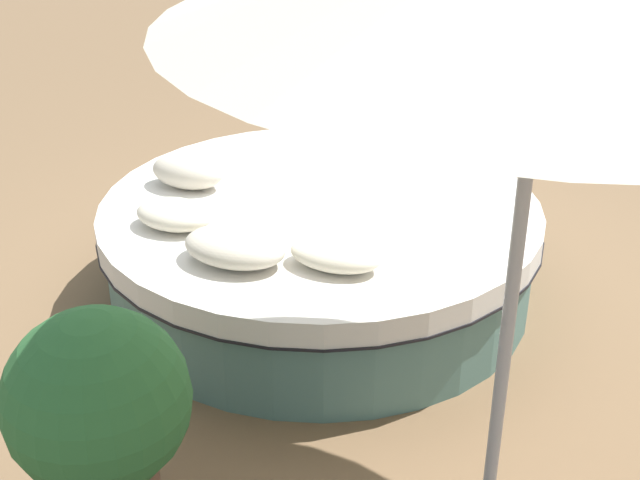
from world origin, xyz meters
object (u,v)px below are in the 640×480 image
(throw_pillow_1, at_px, (174,214))
(throw_pillow_2, at_px, (235,247))
(throw_pillow_0, at_px, (188,171))
(planter, at_px, (99,413))
(throw_pillow_3, at_px, (335,255))
(round_bed, at_px, (320,248))

(throw_pillow_1, distance_m, throw_pillow_2, 0.54)
(throw_pillow_0, height_order, planter, planter)
(throw_pillow_0, xyz_separation_m, throw_pillow_3, (-1.18, 0.60, -0.03))
(planter, bearing_deg, throw_pillow_3, -106.89)
(round_bed, xyz_separation_m, throw_pillow_3, (-0.35, 0.67, 0.36))
(throw_pillow_1, xyz_separation_m, throw_pillow_2, (-0.49, 0.23, 0.01))
(throw_pillow_1, bearing_deg, round_bed, -137.63)
(round_bed, height_order, throw_pillow_3, throw_pillow_3)
(throw_pillow_2, bearing_deg, round_bed, -100.00)
(round_bed, relative_size, planter, 2.50)
(round_bed, xyz_separation_m, throw_pillow_0, (0.83, 0.07, 0.39))
(throw_pillow_2, bearing_deg, planter, 92.58)
(round_bed, distance_m, throw_pillow_3, 0.84)
(throw_pillow_1, xyz_separation_m, planter, (-0.55, 1.53, -0.07))
(throw_pillow_2, relative_size, planter, 0.53)
(throw_pillow_0, relative_size, throw_pillow_3, 0.96)
(throw_pillow_3, xyz_separation_m, planter, (0.44, 1.44, -0.06))
(throw_pillow_0, xyz_separation_m, planter, (-0.75, 2.04, -0.09))
(throw_pillow_1, bearing_deg, throw_pillow_2, 154.50)
(throw_pillow_0, distance_m, throw_pillow_2, 1.01)
(planter, bearing_deg, throw_pillow_1, -70.28)
(round_bed, xyz_separation_m, throw_pillow_1, (0.63, 0.58, 0.37))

